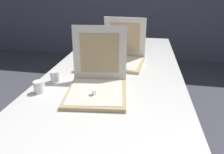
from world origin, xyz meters
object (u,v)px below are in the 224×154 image
pizza_box_front (97,83)px  cup_white_far (93,53)px  cup_white_mid (80,66)px  cup_white_near_left (39,87)px  table (113,79)px  pizza_box_middle (122,57)px  cup_white_near_center (55,77)px

pizza_box_front → cup_white_far: size_ratio=5.95×
cup_white_far → cup_white_mid: same height
cup_white_near_left → table: bearing=40.4°
cup_white_far → table: bearing=-53.2°
cup_white_mid → pizza_box_middle: bearing=37.5°
cup_white_near_left → cup_white_near_center: bearing=78.0°
cup_white_far → cup_white_near_center: 0.54m
table → cup_white_near_center: cup_white_near_center is taller
pizza_box_middle → cup_white_far: 0.30m
cup_white_far → cup_white_near_center: (-0.12, -0.52, 0.00)m
cup_white_near_center → cup_white_near_left: same height
cup_white_near_center → pizza_box_middle: bearing=47.0°
pizza_box_front → cup_white_near_center: (-0.31, 0.08, -0.02)m
cup_white_mid → cup_white_near_center: bearing=-117.5°
table → cup_white_mid: size_ratio=31.43×
table → pizza_box_front: (-0.06, -0.26, 0.10)m
cup_white_mid → cup_white_near_left: bearing=-111.3°
table → cup_white_mid: bearing=176.6°
pizza_box_front → cup_white_mid: bearing=119.8°
table → pizza_box_middle: bearing=82.5°
pizza_box_front → pizza_box_middle: (0.09, 0.51, -0.00)m
cup_white_far → pizza_box_middle: bearing=-18.0°
table → cup_white_far: 0.42m
pizza_box_middle → cup_white_mid: bearing=-137.0°
table → pizza_box_middle: size_ratio=6.04×
cup_white_near_center → pizza_box_front: bearing=-13.5°
table → pizza_box_middle: (0.03, 0.24, 0.10)m
pizza_box_front → cup_white_near_left: pizza_box_front is taller
table → pizza_box_front: 0.29m
table → cup_white_near_left: cup_white_near_left is taller
pizza_box_middle → cup_white_near_center: 0.59m
pizza_box_middle → cup_white_near_center: pizza_box_middle is taller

